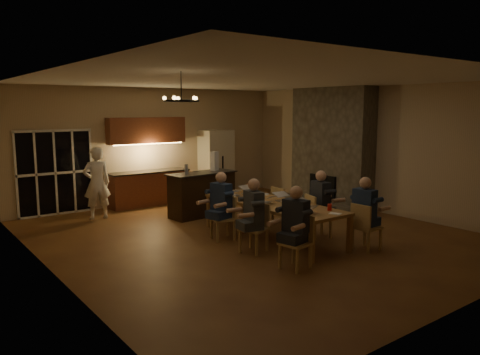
% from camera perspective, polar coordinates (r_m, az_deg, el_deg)
% --- Properties ---
extents(floor, '(9.00, 9.00, 0.00)m').
position_cam_1_polar(floor, '(9.88, 1.56, -7.05)').
color(floor, brown).
rests_on(floor, ground).
extents(back_wall, '(8.00, 0.04, 3.20)m').
position_cam_1_polar(back_wall, '(13.40, -10.59, 3.83)').
color(back_wall, tan).
rests_on(back_wall, ground).
extents(left_wall, '(0.04, 9.00, 3.20)m').
position_cam_1_polar(left_wall, '(7.75, -22.29, 0.13)').
color(left_wall, tan).
rests_on(left_wall, ground).
extents(right_wall, '(0.04, 9.00, 3.20)m').
position_cam_1_polar(right_wall, '(12.48, 16.19, 3.32)').
color(right_wall, tan).
rests_on(right_wall, ground).
extents(ceiling, '(8.00, 9.00, 0.04)m').
position_cam_1_polar(ceiling, '(9.54, 1.64, 11.93)').
color(ceiling, white).
rests_on(ceiling, back_wall).
extents(french_doors, '(1.86, 0.08, 2.10)m').
position_cam_1_polar(french_doors, '(12.44, -21.60, 0.50)').
color(french_doors, black).
rests_on(french_doors, ground).
extents(fireplace, '(0.58, 2.50, 3.20)m').
position_cam_1_polar(fireplace, '(12.99, 11.10, 3.68)').
color(fireplace, '#5F584A').
rests_on(fireplace, ground).
extents(kitchenette, '(2.24, 0.68, 2.40)m').
position_cam_1_polar(kitchenette, '(13.01, -11.10, 1.92)').
color(kitchenette, brown).
rests_on(kitchenette, ground).
extents(refrigerator, '(0.90, 0.68, 2.00)m').
position_cam_1_polar(refrigerator, '(14.09, -2.92, 1.73)').
color(refrigerator, beige).
rests_on(refrigerator, ground).
extents(dining_table, '(1.10, 3.32, 0.75)m').
position_cam_1_polar(dining_table, '(9.60, 3.93, -5.22)').
color(dining_table, '#A96F43').
rests_on(dining_table, ground).
extents(bar_island, '(1.82, 0.85, 1.08)m').
position_cam_1_polar(bar_island, '(11.60, -4.65, -2.02)').
color(bar_island, black).
rests_on(bar_island, ground).
extents(chair_left_near, '(0.50, 0.50, 0.89)m').
position_cam_1_polar(chair_left_near, '(7.82, 6.78, -7.90)').
color(chair_left_near, tan).
rests_on(chair_left_near, ground).
extents(chair_left_mid, '(0.56, 0.56, 0.89)m').
position_cam_1_polar(chair_left_mid, '(8.65, 1.67, -6.24)').
color(chair_left_mid, tan).
rests_on(chair_left_mid, ground).
extents(chair_left_far, '(0.53, 0.53, 0.89)m').
position_cam_1_polar(chair_left_far, '(9.48, -2.12, -4.95)').
color(chair_left_far, tan).
rests_on(chair_left_far, ground).
extents(chair_right_near, '(0.45, 0.45, 0.89)m').
position_cam_1_polar(chair_right_near, '(9.09, 15.21, -5.82)').
color(chair_right_near, tan).
rests_on(chair_right_near, ground).
extents(chair_right_mid, '(0.55, 0.55, 0.89)m').
position_cam_1_polar(chair_right_mid, '(9.77, 9.57, -4.66)').
color(chair_right_mid, tan).
rests_on(chair_right_mid, ground).
extents(chair_right_far, '(0.46, 0.46, 0.89)m').
position_cam_1_polar(chair_right_far, '(10.61, 5.40, -3.54)').
color(chair_right_far, tan).
rests_on(chair_right_far, ground).
extents(person_left_near, '(0.71, 0.71, 1.38)m').
position_cam_1_polar(person_left_near, '(7.84, 6.80, -6.00)').
color(person_left_near, '#22252C').
rests_on(person_left_near, ground).
extents(person_right_near, '(0.63, 0.63, 1.38)m').
position_cam_1_polar(person_right_near, '(9.07, 14.90, -4.25)').
color(person_right_near, '#1D2C4A').
rests_on(person_right_near, ground).
extents(person_left_mid, '(0.70, 0.70, 1.38)m').
position_cam_1_polar(person_left_mid, '(8.57, 1.68, -4.70)').
color(person_left_mid, '#393F43').
rests_on(person_left_mid, ground).
extents(person_right_mid, '(0.71, 0.71, 1.38)m').
position_cam_1_polar(person_right_mid, '(9.80, 9.75, -3.16)').
color(person_right_mid, '#22252C').
rests_on(person_right_mid, ground).
extents(person_left_far, '(0.71, 0.71, 1.38)m').
position_cam_1_polar(person_left_far, '(9.45, -2.31, -3.46)').
color(person_left_far, '#1D2C4A').
rests_on(person_left_far, ground).
extents(standing_person, '(0.69, 0.51, 1.74)m').
position_cam_1_polar(standing_person, '(11.71, -17.05, -0.63)').
color(standing_person, white).
rests_on(standing_person, ground).
extents(chandelier, '(0.55, 0.55, 0.03)m').
position_cam_1_polar(chandelier, '(7.37, -7.16, 9.26)').
color(chandelier, black).
rests_on(chandelier, ceiling).
extents(laptop_a, '(0.34, 0.30, 0.23)m').
position_cam_1_polar(laptop_a, '(8.58, 7.78, -3.57)').
color(laptop_a, silver).
rests_on(laptop_a, dining_table).
extents(laptop_b, '(0.40, 0.38, 0.23)m').
position_cam_1_polar(laptop_b, '(9.05, 8.38, -2.96)').
color(laptop_b, silver).
rests_on(laptop_b, dining_table).
extents(laptop_c, '(0.39, 0.37, 0.23)m').
position_cam_1_polar(laptop_c, '(9.39, 2.95, -2.47)').
color(laptop_c, silver).
rests_on(laptop_c, dining_table).
extents(laptop_d, '(0.33, 0.29, 0.23)m').
position_cam_1_polar(laptop_d, '(9.66, 5.43, -2.19)').
color(laptop_d, silver).
rests_on(laptop_d, dining_table).
extents(laptop_e, '(0.39, 0.37, 0.23)m').
position_cam_1_polar(laptop_e, '(10.18, -0.99, -1.61)').
color(laptop_e, silver).
rests_on(laptop_e, dining_table).
extents(laptop_f, '(0.36, 0.33, 0.23)m').
position_cam_1_polar(laptop_f, '(10.45, 1.18, -1.35)').
color(laptop_f, silver).
rests_on(laptop_f, dining_table).
extents(mug_front, '(0.08, 0.08, 0.10)m').
position_cam_1_polar(mug_front, '(9.11, 5.96, -3.25)').
color(mug_front, white).
rests_on(mug_front, dining_table).
extents(mug_mid, '(0.08, 0.08, 0.10)m').
position_cam_1_polar(mug_mid, '(9.90, 2.31, -2.28)').
color(mug_mid, white).
rests_on(mug_mid, dining_table).
extents(mug_back, '(0.09, 0.09, 0.10)m').
position_cam_1_polar(mug_back, '(9.85, -0.79, -2.32)').
color(mug_back, white).
rests_on(mug_back, dining_table).
extents(redcup_near, '(0.08, 0.08, 0.12)m').
position_cam_1_polar(redcup_near, '(8.89, 10.87, -3.58)').
color(redcup_near, red).
rests_on(redcup_near, dining_table).
extents(redcup_mid, '(0.08, 0.08, 0.12)m').
position_cam_1_polar(redcup_mid, '(9.58, 0.67, -2.56)').
color(redcup_mid, red).
rests_on(redcup_mid, dining_table).
extents(can_silver, '(0.06, 0.06, 0.12)m').
position_cam_1_polar(can_silver, '(8.97, 7.19, -3.39)').
color(can_silver, '#B2B2B7').
rests_on(can_silver, dining_table).
extents(can_cola, '(0.06, 0.06, 0.12)m').
position_cam_1_polar(can_cola, '(10.46, -1.57, -1.64)').
color(can_cola, '#3F0F0C').
rests_on(can_cola, dining_table).
extents(plate_near, '(0.25, 0.25, 0.02)m').
position_cam_1_polar(plate_near, '(9.36, 7.49, -3.22)').
color(plate_near, white).
rests_on(plate_near, dining_table).
extents(plate_left, '(0.25, 0.25, 0.02)m').
position_cam_1_polar(plate_left, '(8.65, 6.81, -4.17)').
color(plate_left, white).
rests_on(plate_left, dining_table).
extents(plate_far, '(0.23, 0.23, 0.02)m').
position_cam_1_polar(plate_far, '(10.34, 2.97, -2.05)').
color(plate_far, white).
rests_on(plate_far, dining_table).
extents(notepad, '(0.21, 0.24, 0.01)m').
position_cam_1_polar(notepad, '(8.62, 11.52, -4.34)').
color(notepad, white).
rests_on(notepad, dining_table).
extents(bar_bottle, '(0.09, 0.09, 0.24)m').
position_cam_1_polar(bar_bottle, '(11.18, -6.56, 0.98)').
color(bar_bottle, '#99999E').
rests_on(bar_bottle, bar_island).
extents(bar_blender, '(0.19, 0.19, 0.48)m').
position_cam_1_polar(bar_blender, '(11.83, -3.13, 2.02)').
color(bar_blender, silver).
rests_on(bar_blender, bar_island).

